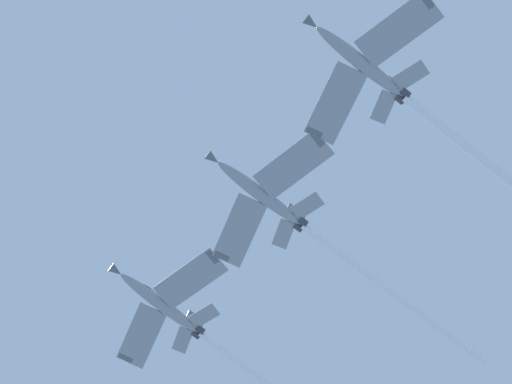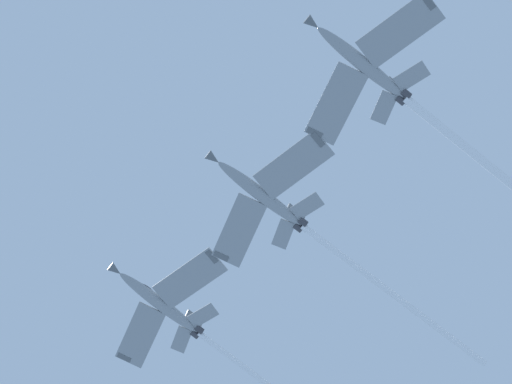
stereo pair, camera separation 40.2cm
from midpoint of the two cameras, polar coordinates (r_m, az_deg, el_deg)
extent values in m
ellipsoid|color=gray|center=(114.20, 5.73, 6.93)|extent=(7.85, 10.99, 3.70)
cone|color=#595E60|center=(113.57, 3.09, 9.03)|extent=(1.98, 2.17, 1.49)
ellipsoid|color=black|center=(114.54, 4.93, 7.67)|extent=(2.42, 3.00, 1.43)
cube|color=gray|center=(112.99, 7.76, 8.63)|extent=(9.67, 6.27, 0.90)
cube|color=#595E60|center=(112.37, 9.25, 10.09)|extent=(1.24, 1.92, 0.47)
cube|color=gray|center=(115.66, 4.37, 4.74)|extent=(8.77, 9.00, 0.90)
cube|color=#595E60|center=(117.08, 3.24, 3.22)|extent=(1.78, 1.74, 0.47)
cube|color=gray|center=(114.37, 8.41, 6.20)|extent=(3.94, 2.65, 0.51)
cube|color=gray|center=(115.52, 6.94, 4.56)|extent=(3.67, 3.92, 0.51)
cube|color=#595E60|center=(116.23, 7.62, 5.64)|extent=(1.72, 2.54, 3.22)
cylinder|color=#38383D|center=(114.85, 8.12, 5.28)|extent=(1.29, 1.39, 0.98)
cylinder|color=#38383D|center=(115.08, 7.83, 4.95)|extent=(1.29, 1.39, 0.98)
ellipsoid|color=gray|center=(120.62, 0.33, -0.11)|extent=(8.06, 10.84, 3.93)
cone|color=#595E60|center=(120.16, -2.23, 1.79)|extent=(2.02, 2.18, 1.52)
ellipsoid|color=black|center=(120.98, -0.42, 0.59)|extent=(2.47, 2.99, 1.49)
cube|color=gray|center=(118.56, 2.11, 1.46)|extent=(9.67, 6.43, 0.98)
cube|color=#595E60|center=(117.26, 3.41, 2.84)|extent=(1.27, 1.92, 0.51)
cube|color=gray|center=(122.85, -0.81, -2.10)|extent=(8.66, 9.07, 0.98)
cube|color=#595E60|center=(124.85, -1.76, -3.46)|extent=(1.79, 1.71, 0.51)
cube|color=gray|center=(120.30, 2.86, -0.75)|extent=(3.96, 2.72, 0.55)
cube|color=gray|center=(122.14, 1.58, -2.26)|extent=(3.63, 3.94, 0.55)
cube|color=#595E60|center=(122.44, 2.23, -1.19)|extent=(1.80, 2.54, 3.25)
cylinder|color=#38383D|center=(121.04, 2.64, -1.60)|extent=(1.31, 1.40, 1.00)
cylinder|color=#38383D|center=(121.40, 2.38, -1.90)|extent=(1.31, 1.40, 1.00)
cylinder|color=white|center=(123.92, 7.55, -5.48)|extent=(15.50, 22.36, 6.65)
ellipsoid|color=gray|center=(130.06, -5.06, -5.98)|extent=(7.85, 10.99, 3.70)
cone|color=#595E60|center=(129.49, -7.43, -4.22)|extent=(1.99, 2.17, 1.49)
ellipsoid|color=black|center=(130.35, -5.74, -5.31)|extent=(2.42, 3.00, 1.43)
cube|color=gray|center=(127.39, -3.45, -4.67)|extent=(9.67, 6.27, 0.91)
cube|color=#595E60|center=(125.57, -2.27, -3.49)|extent=(1.24, 1.92, 0.47)
cube|color=gray|center=(132.91, -6.08, -7.69)|extent=(8.77, 9.00, 0.91)
cube|color=#595E60|center=(135.34, -6.92, -8.83)|extent=(1.78, 1.74, 0.47)
cube|color=gray|center=(129.54, -2.72, -6.64)|extent=(3.94, 2.65, 0.51)
cube|color=gray|center=(131.91, -3.87, -7.92)|extent=(3.67, 3.92, 0.51)
cube|color=#595E60|center=(131.86, -3.24, -6.93)|extent=(1.72, 2.54, 3.22)
cylinder|color=#38383D|center=(130.52, -2.92, -7.39)|extent=(1.29, 1.39, 0.98)
cylinder|color=#38383D|center=(130.98, -3.14, -7.64)|extent=(1.29, 1.39, 0.98)
camera|label=1|loc=(0.20, 90.10, 0.17)|focal=74.61mm
camera|label=2|loc=(0.20, -89.90, -0.17)|focal=74.61mm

